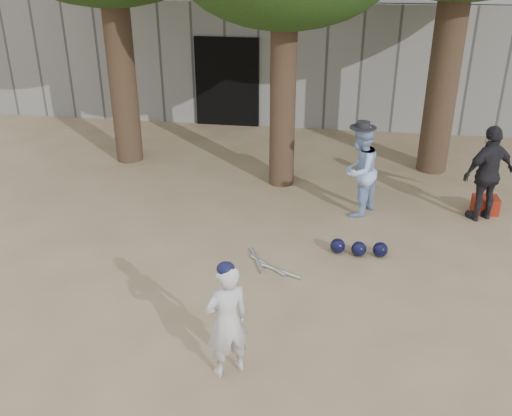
% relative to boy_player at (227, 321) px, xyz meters
% --- Properties ---
extents(ground, '(70.00, 70.00, 0.00)m').
position_rel_boy_player_xyz_m(ground, '(-0.64, 1.26, -0.68)').
color(ground, '#937C5E').
rests_on(ground, ground).
extents(boy_player, '(0.59, 0.56, 1.37)m').
position_rel_boy_player_xyz_m(boy_player, '(0.00, 0.00, 0.00)').
color(boy_player, silver).
rests_on(boy_player, ground).
extents(spectator_blue, '(0.88, 0.96, 1.59)m').
position_rel_boy_player_xyz_m(spectator_blue, '(1.41, 4.30, 0.11)').
color(spectator_blue, '#99B9EC').
rests_on(spectator_blue, ground).
extents(spectator_dark, '(1.04, 0.82, 1.65)m').
position_rel_boy_player_xyz_m(spectator_dark, '(3.53, 4.43, 0.14)').
color(spectator_dark, black).
rests_on(spectator_dark, ground).
extents(red_bag, '(0.43, 0.34, 0.30)m').
position_rel_boy_player_xyz_m(red_bag, '(3.64, 4.67, -0.53)').
color(red_bag, maroon).
rests_on(red_bag, ground).
extents(back_building, '(16.00, 5.24, 3.00)m').
position_rel_boy_player_xyz_m(back_building, '(-0.64, 11.59, 0.82)').
color(back_building, gray).
rests_on(back_building, ground).
extents(helmet_row, '(0.87, 0.28, 0.23)m').
position_rel_boy_player_xyz_m(helmet_row, '(1.45, 2.84, -0.57)').
color(helmet_row, black).
rests_on(helmet_row, ground).
extents(bat_pile, '(0.86, 0.76, 0.06)m').
position_rel_boy_player_xyz_m(bat_pile, '(0.14, 2.27, -0.65)').
color(bat_pile, silver).
rests_on(bat_pile, ground).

